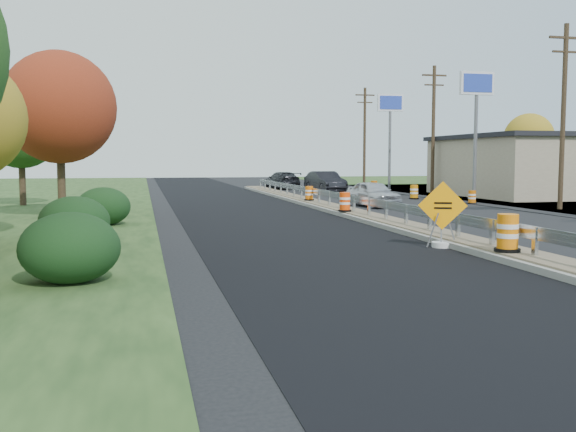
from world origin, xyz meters
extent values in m
plane|color=black|center=(0.00, 0.00, 0.00)|extent=(140.00, 140.00, 0.00)
cube|color=black|center=(-4.40, 10.00, 0.01)|extent=(7.20, 120.00, 0.01)
cube|color=gray|center=(0.00, 8.00, 0.09)|extent=(1.60, 55.00, 0.18)
cube|color=brown|center=(0.00, 8.00, 0.20)|extent=(1.25, 55.00, 0.05)
cube|color=silver|center=(0.00, -6.00, 0.58)|extent=(0.10, 0.15, 0.70)
cube|color=silver|center=(0.00, -4.00, 0.58)|extent=(0.10, 0.15, 0.70)
cube|color=silver|center=(0.00, -2.00, 0.58)|extent=(0.10, 0.15, 0.70)
cube|color=silver|center=(0.00, 0.00, 0.58)|extent=(0.10, 0.15, 0.70)
cube|color=silver|center=(0.00, 2.00, 0.58)|extent=(0.10, 0.15, 0.70)
cube|color=silver|center=(0.00, 4.00, 0.58)|extent=(0.10, 0.15, 0.70)
cube|color=silver|center=(0.00, 6.00, 0.58)|extent=(0.10, 0.15, 0.70)
cube|color=silver|center=(0.00, 8.00, 0.58)|extent=(0.10, 0.15, 0.70)
cube|color=silver|center=(0.00, 10.00, 0.58)|extent=(0.10, 0.15, 0.70)
cube|color=silver|center=(0.00, 12.00, 0.58)|extent=(0.10, 0.15, 0.70)
cube|color=silver|center=(0.00, 14.00, 0.58)|extent=(0.10, 0.15, 0.70)
cube|color=silver|center=(0.00, 16.00, 0.58)|extent=(0.10, 0.15, 0.70)
cube|color=silver|center=(0.00, 18.00, 0.58)|extent=(0.10, 0.15, 0.70)
cube|color=silver|center=(0.00, 20.00, 0.58)|extent=(0.10, 0.15, 0.70)
cube|color=silver|center=(0.00, 22.00, 0.58)|extent=(0.10, 0.15, 0.70)
cube|color=silver|center=(0.00, 24.00, 0.58)|extent=(0.10, 0.15, 0.70)
cube|color=silver|center=(0.00, 26.00, 0.58)|extent=(0.10, 0.15, 0.70)
cube|color=silver|center=(0.00, 28.00, 0.58)|extent=(0.10, 0.15, 0.70)
cube|color=silver|center=(0.00, 30.00, 0.58)|extent=(0.10, 0.15, 0.70)
cube|color=silver|center=(0.00, 32.00, 0.58)|extent=(0.10, 0.15, 0.70)
cube|color=silver|center=(0.00, 9.00, 0.78)|extent=(0.04, 46.00, 0.34)
cube|color=silver|center=(0.00, 9.00, 0.70)|extent=(0.06, 46.00, 0.03)
cube|color=silver|center=(0.00, 9.00, 0.86)|extent=(0.06, 46.00, 0.03)
cube|color=black|center=(12.05, 20.00, 1.60)|extent=(0.08, 7.20, 2.20)
cylinder|color=slate|center=(10.50, 16.00, 3.40)|extent=(0.22, 0.22, 6.80)
cube|color=white|center=(10.50, 16.00, 7.20)|extent=(2.20, 0.25, 1.40)
cube|color=#263FB2|center=(10.50, 16.00, 7.20)|extent=(1.90, 0.30, 1.10)
cylinder|color=slate|center=(10.50, 30.00, 3.40)|extent=(0.22, 0.22, 6.80)
cube|color=white|center=(10.50, 30.00, 7.20)|extent=(2.20, 0.25, 1.40)
cube|color=#263FB2|center=(10.50, 30.00, 7.20)|extent=(1.90, 0.30, 1.10)
cylinder|color=#473523|center=(11.50, 9.00, 4.70)|extent=(0.26, 0.26, 9.40)
cube|color=#473523|center=(11.50, 9.00, 8.70)|extent=(1.90, 0.12, 0.12)
cube|color=#473523|center=(11.50, 9.00, 8.00)|extent=(1.50, 0.10, 0.10)
cylinder|color=#473523|center=(11.50, 24.00, 4.70)|extent=(0.26, 0.26, 9.40)
cube|color=#473523|center=(11.50, 24.00, 8.70)|extent=(1.90, 0.12, 0.12)
cube|color=#473523|center=(11.50, 24.00, 8.00)|extent=(1.50, 0.10, 0.10)
cylinder|color=#473523|center=(11.50, 39.00, 4.70)|extent=(0.26, 0.26, 9.40)
cube|color=#473523|center=(11.50, 39.00, 8.70)|extent=(1.90, 0.12, 0.12)
cube|color=#473523|center=(11.50, 39.00, 8.00)|extent=(1.50, 0.10, 0.10)
ellipsoid|color=black|center=(-11.00, -6.00, 0.76)|extent=(2.09, 2.09, 1.52)
ellipsoid|color=black|center=(-11.50, 0.00, 0.76)|extent=(2.09, 2.09, 1.52)
ellipsoid|color=black|center=(-11.00, 6.00, 0.76)|extent=(2.09, 2.09, 1.52)
cylinder|color=#473523|center=(-13.00, 10.00, 1.65)|extent=(0.36, 0.36, 3.30)
sphere|color=#9D341B|center=(-13.00, 10.00, 4.88)|extent=(4.95, 4.95, 4.95)
cylinder|color=#473523|center=(-16.00, 18.00, 1.43)|extent=(0.36, 0.36, 2.86)
sphere|color=#1E4416|center=(-16.00, 18.00, 4.23)|extent=(4.29, 4.29, 4.29)
cylinder|color=#473523|center=(26.00, 34.00, 1.54)|extent=(0.36, 0.36, 3.08)
sphere|color=#B28826|center=(26.00, 34.00, 4.55)|extent=(4.62, 4.62, 4.62)
cylinder|color=white|center=(-0.90, -2.74, 0.08)|extent=(0.59, 0.59, 0.17)
cube|color=slate|center=(-1.20, -2.74, 0.53)|extent=(0.34, 0.18, 1.03)
cube|color=slate|center=(-0.60, -2.74, 0.53)|extent=(0.34, 0.18, 1.03)
cube|color=slate|center=(-0.90, -2.69, 0.53)|extent=(0.14, 0.26, 1.05)
cube|color=#FF9805|center=(-0.90, -2.74, 1.25)|extent=(1.32, 0.59, 1.42)
cube|color=black|center=(-0.90, -2.77, 1.33)|extent=(0.47, 0.21, 0.05)
cube|color=black|center=(-0.90, -2.77, 1.18)|extent=(0.47, 0.21, 0.05)
cylinder|color=black|center=(-0.34, -5.30, 0.27)|extent=(0.66, 0.66, 0.09)
cylinder|color=orange|center=(-0.34, -5.30, 0.74)|extent=(0.53, 0.53, 0.93)
cylinder|color=white|center=(-0.34, -5.30, 0.89)|extent=(0.55, 0.55, 0.12)
cylinder|color=white|center=(-0.34, -5.30, 0.65)|extent=(0.55, 0.55, 0.12)
cylinder|color=black|center=(-0.55, 7.67, 0.27)|extent=(0.59, 0.59, 0.08)
cylinder|color=#FF470A|center=(-0.55, 7.67, 0.69)|extent=(0.48, 0.48, 0.83)
cylinder|color=white|center=(-0.55, 7.67, 0.82)|extent=(0.49, 0.49, 0.11)
cylinder|color=white|center=(-0.55, 7.67, 0.61)|extent=(0.49, 0.49, 0.11)
cylinder|color=black|center=(-0.17, 15.51, 0.27)|extent=(0.56, 0.56, 0.07)
cylinder|color=orange|center=(-0.17, 15.51, 0.66)|extent=(0.45, 0.45, 0.78)
cylinder|color=white|center=(-0.17, 15.51, 0.79)|extent=(0.46, 0.46, 0.10)
cylinder|color=white|center=(-0.17, 15.51, 0.58)|extent=(0.46, 0.46, 0.10)
cylinder|color=black|center=(9.20, 13.87, 0.04)|extent=(0.53, 0.53, 0.07)
cylinder|color=#DB6309|center=(9.20, 13.87, 0.41)|extent=(0.43, 0.43, 0.75)
cylinder|color=white|center=(9.20, 13.87, 0.53)|extent=(0.44, 0.44, 0.10)
cylinder|color=white|center=(9.20, 13.87, 0.34)|extent=(0.44, 0.44, 0.10)
cylinder|color=black|center=(7.73, 18.72, 0.04)|extent=(0.63, 0.63, 0.08)
cylinder|color=orange|center=(7.73, 18.72, 0.48)|extent=(0.50, 0.50, 0.88)
cylinder|color=white|center=(7.73, 18.72, 0.63)|extent=(0.52, 0.52, 0.12)
cylinder|color=white|center=(7.73, 18.72, 0.40)|extent=(0.52, 0.52, 0.12)
cylinder|color=black|center=(8.01, 26.91, 0.04)|extent=(0.62, 0.62, 0.08)
cylinder|color=orange|center=(8.01, 26.91, 0.47)|extent=(0.49, 0.49, 0.87)
cylinder|color=white|center=(8.01, 26.91, 0.62)|extent=(0.51, 0.51, 0.11)
cylinder|color=white|center=(8.01, 26.91, 0.39)|extent=(0.51, 0.51, 0.11)
imported|color=silver|center=(2.84, 13.13, 0.71)|extent=(2.18, 4.33, 1.41)
imported|color=black|center=(4.22, 27.37, 0.83)|extent=(2.21, 5.16, 1.65)
imported|color=black|center=(2.35, 34.51, 0.74)|extent=(2.67, 5.30, 1.48)
camera|label=1|loc=(-9.48, -20.03, 2.62)|focal=40.00mm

